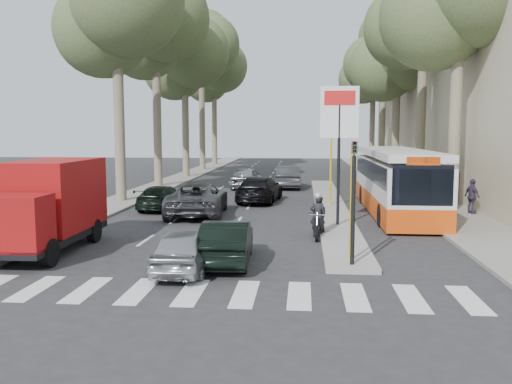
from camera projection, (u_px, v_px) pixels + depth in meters
ground at (243, 255)px, 16.94m from camera, size 120.00×120.00×0.00m
sidewalk_right at (392, 181)px, 40.94m from camera, size 3.20×70.00×0.12m
median_left at (185, 176)px, 45.34m from camera, size 2.40×64.00×0.12m
traffic_island at (330, 206)px, 27.54m from camera, size 1.50×26.00×0.16m
building_far at (457, 84)px, 48.35m from camera, size 11.00×20.00×16.00m
billboard at (339, 135)px, 21.19m from camera, size 1.50×12.10×5.60m
traffic_light_island at (354, 182)px, 14.90m from camera, size 0.16×0.41×3.60m
tree_l_a at (119, 6)px, 28.44m from camera, size 7.40×7.20×14.10m
tree_l_b at (158, 23)px, 36.29m from camera, size 7.40×7.20×14.88m
tree_l_c at (186, 55)px, 44.30m from camera, size 7.40×7.20×13.71m
tree_l_d at (203, 48)px, 52.04m from camera, size 7.40×7.20×15.66m
tree_l_e at (215, 69)px, 60.08m from camera, size 7.40×7.20×14.49m
tree_r_b at (427, 6)px, 32.78m from camera, size 7.40×7.20×15.27m
tree_r_c at (399, 53)px, 40.91m from camera, size 7.40×7.20×13.32m
tree_r_d at (385, 50)px, 48.67m from camera, size 7.40×7.20×14.88m
tree_r_e at (375, 68)px, 56.65m from camera, size 7.40×7.20×14.10m
silver_hatchback at (185, 249)px, 15.01m from camera, size 1.50×3.60×1.22m
dark_hatchback at (227, 242)px, 15.91m from camera, size 1.52×3.93×1.28m
queue_car_a at (198, 199)px, 24.95m from camera, size 2.89×5.58×1.50m
queue_car_b at (260, 189)px, 29.52m from camera, size 2.50×5.08×1.42m
queue_car_c at (246, 178)px, 36.48m from camera, size 2.01×4.38×1.45m
queue_car_d at (288, 177)px, 36.74m from camera, size 1.71×4.63×1.51m
queue_car_e at (162, 197)px, 26.78m from camera, size 1.92×4.19×1.19m
red_truck at (48, 204)px, 17.39m from camera, size 2.17×5.51×2.92m
city_bus at (396, 180)px, 25.38m from camera, size 2.55×11.51×3.03m
motorcycle at (318, 216)px, 19.82m from camera, size 0.72×1.96×1.66m
pedestrian_near at (472, 196)px, 24.58m from camera, size 0.77×1.03×1.59m
pedestrian_far at (458, 186)px, 28.45m from camera, size 1.23×0.77×1.77m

